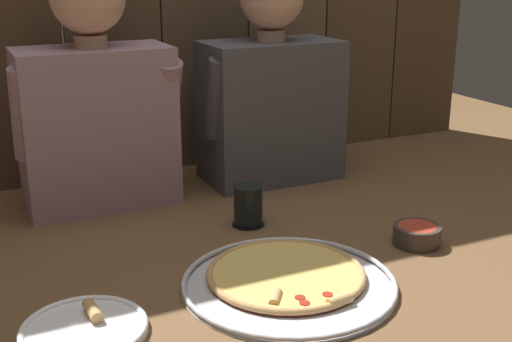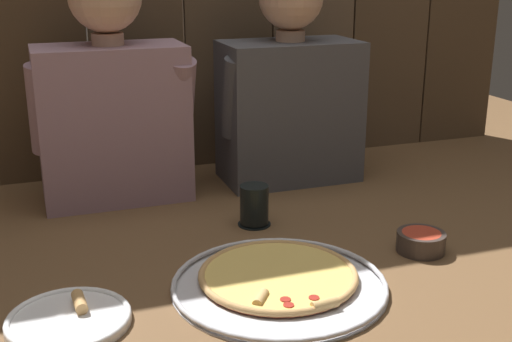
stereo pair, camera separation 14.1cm
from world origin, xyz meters
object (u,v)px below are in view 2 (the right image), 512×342
at_px(pizza_tray, 279,280).
at_px(diner_right, 290,86).
at_px(diner_left, 111,92).
at_px(drinking_glass, 254,206).
at_px(dinner_plate, 69,319).
at_px(dipping_bowl, 421,241).

relative_size(pizza_tray, diner_right, 0.69).
relative_size(pizza_tray, diner_left, 0.67).
xyz_separation_m(drinking_glass, diner_right, (0.21, 0.30, 0.22)).
height_order(pizza_tray, diner_right, diner_right).
bearing_deg(dinner_plate, dipping_bowl, 4.19).
xyz_separation_m(pizza_tray, diner_left, (-0.22, 0.61, 0.28)).
bearing_deg(diner_left, pizza_tray, -69.98).
height_order(dinner_plate, drinking_glass, drinking_glass).
bearing_deg(dinner_plate, diner_left, 74.18).
height_order(dipping_bowl, diner_left, diner_left).
distance_m(dipping_bowl, diner_right, 0.63).
relative_size(drinking_glass, diner_left, 0.16).
bearing_deg(pizza_tray, drinking_glass, 79.56).
relative_size(dipping_bowl, diner_left, 0.17).
xyz_separation_m(dinner_plate, drinking_glass, (0.46, 0.32, 0.04)).
xyz_separation_m(pizza_tray, dinner_plate, (-0.40, -0.01, -0.00)).
bearing_deg(drinking_glass, pizza_tray, -100.44).
distance_m(drinking_glass, diner_right, 0.43).
height_order(dinner_plate, diner_left, diner_left).
height_order(pizza_tray, dipping_bowl, dipping_bowl).
xyz_separation_m(dipping_bowl, diner_left, (-0.57, 0.57, 0.26)).
xyz_separation_m(diner_left, diner_right, (0.49, -0.00, -0.02)).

